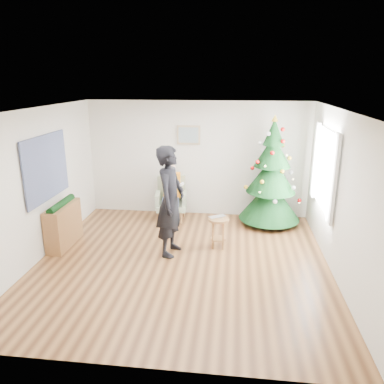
# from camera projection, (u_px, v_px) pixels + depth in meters

# --- Properties ---
(floor) EXTENTS (5.00, 5.00, 0.00)m
(floor) POSITION_uv_depth(u_px,v_px,m) (182.00, 262.00, 6.50)
(floor) COLOR brown
(floor) RESTS_ON ground
(ceiling) EXTENTS (5.00, 5.00, 0.00)m
(ceiling) POSITION_uv_depth(u_px,v_px,m) (181.00, 110.00, 5.74)
(ceiling) COLOR white
(ceiling) RESTS_ON wall_back
(wall_back) EXTENTS (5.00, 0.00, 5.00)m
(wall_back) POSITION_uv_depth(u_px,v_px,m) (198.00, 159.00, 8.49)
(wall_back) COLOR silver
(wall_back) RESTS_ON floor
(wall_front) EXTENTS (5.00, 0.00, 5.00)m
(wall_front) POSITION_uv_depth(u_px,v_px,m) (146.00, 263.00, 3.75)
(wall_front) COLOR silver
(wall_front) RESTS_ON floor
(wall_left) EXTENTS (0.00, 5.00, 5.00)m
(wall_left) POSITION_uv_depth(u_px,v_px,m) (37.00, 186.00, 6.40)
(wall_left) COLOR silver
(wall_left) RESTS_ON floor
(wall_right) EXTENTS (0.00, 5.00, 5.00)m
(wall_right) POSITION_uv_depth(u_px,v_px,m) (340.00, 196.00, 5.84)
(wall_right) COLOR silver
(wall_right) RESTS_ON floor
(window_panel) EXTENTS (0.04, 1.30, 1.40)m
(window_panel) POSITION_uv_depth(u_px,v_px,m) (325.00, 169.00, 6.73)
(window_panel) COLOR white
(window_panel) RESTS_ON wall_right
(curtains) EXTENTS (0.05, 1.75, 1.50)m
(curtains) POSITION_uv_depth(u_px,v_px,m) (323.00, 169.00, 6.73)
(curtains) COLOR white
(curtains) RESTS_ON wall_right
(christmas_tree) EXTENTS (1.31, 1.31, 2.36)m
(christmas_tree) POSITION_uv_depth(u_px,v_px,m) (271.00, 177.00, 7.92)
(christmas_tree) COLOR #3F2816
(christmas_tree) RESTS_ON floor
(stool) EXTENTS (0.39, 0.39, 0.58)m
(stool) POSITION_uv_depth(u_px,v_px,m) (218.00, 232.00, 7.00)
(stool) COLOR brown
(stool) RESTS_ON floor
(laptop) EXTENTS (0.38, 0.35, 0.03)m
(laptop) POSITION_uv_depth(u_px,v_px,m) (219.00, 218.00, 6.91)
(laptop) COLOR silver
(laptop) RESTS_ON stool
(armchair) EXTENTS (0.74, 0.69, 0.96)m
(armchair) POSITION_uv_depth(u_px,v_px,m) (171.00, 204.00, 8.42)
(armchair) COLOR gray
(armchair) RESTS_ON floor
(seated_person) EXTENTS (0.41, 0.57, 1.26)m
(seated_person) POSITION_uv_depth(u_px,v_px,m) (171.00, 192.00, 8.28)
(seated_person) COLOR navy
(seated_person) RESTS_ON armchair
(standing_man) EXTENTS (0.58, 0.79, 1.98)m
(standing_man) POSITION_uv_depth(u_px,v_px,m) (170.00, 201.00, 6.57)
(standing_man) COLOR black
(standing_man) RESTS_ON floor
(game_controller) EXTENTS (0.06, 0.13, 0.04)m
(game_controller) POSITION_uv_depth(u_px,v_px,m) (182.00, 184.00, 6.42)
(game_controller) COLOR white
(game_controller) RESTS_ON standing_man
(console) EXTENTS (0.30, 1.00, 0.80)m
(console) POSITION_uv_depth(u_px,v_px,m) (64.00, 225.00, 7.07)
(console) COLOR brown
(console) RESTS_ON floor
(garland) EXTENTS (0.14, 0.90, 0.14)m
(garland) POSITION_uv_depth(u_px,v_px,m) (61.00, 204.00, 6.94)
(garland) COLOR black
(garland) RESTS_ON console
(tapestry) EXTENTS (0.03, 1.50, 1.15)m
(tapestry) POSITION_uv_depth(u_px,v_px,m) (46.00, 168.00, 6.61)
(tapestry) COLOR black
(tapestry) RESTS_ON wall_left
(framed_picture) EXTENTS (0.52, 0.05, 0.42)m
(framed_picture) POSITION_uv_depth(u_px,v_px,m) (189.00, 135.00, 8.32)
(framed_picture) COLOR tan
(framed_picture) RESTS_ON wall_back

